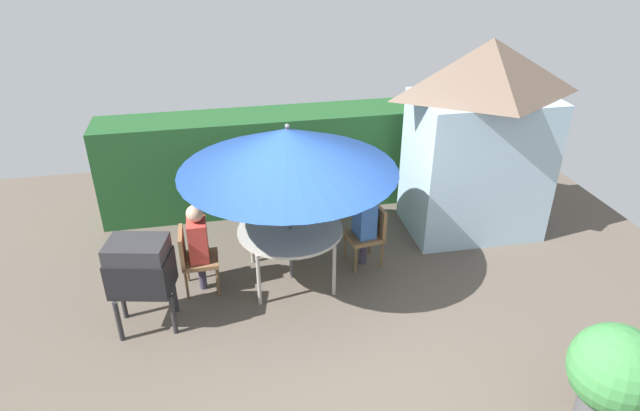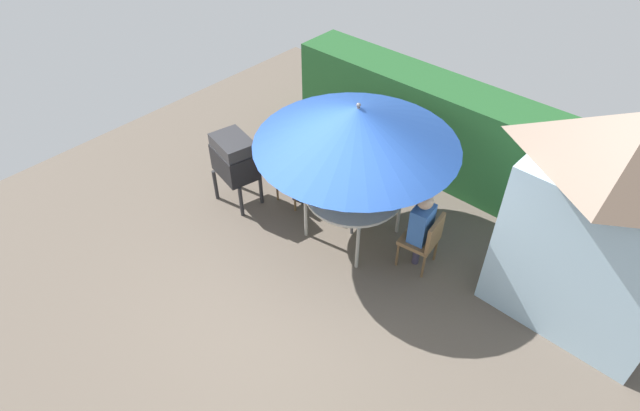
% 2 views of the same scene
% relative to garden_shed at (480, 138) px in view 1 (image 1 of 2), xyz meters
% --- Properties ---
extents(ground_plane, '(11.00, 11.00, 0.00)m').
position_rel_garden_shed_xyz_m(ground_plane, '(-2.79, -2.07, -1.52)').
color(ground_plane, brown).
extents(hedge_backdrop, '(5.88, 0.87, 1.63)m').
position_rel_garden_shed_xyz_m(hedge_backdrop, '(-2.79, 1.43, -0.71)').
color(hedge_backdrop, '#1E4C23').
rests_on(hedge_backdrop, ground).
extents(garden_shed, '(2.10, 1.41, 2.98)m').
position_rel_garden_shed_xyz_m(garden_shed, '(0.00, 0.00, 0.00)').
color(garden_shed, '#9EBCD1').
rests_on(garden_shed, ground).
extents(patio_table, '(1.40, 1.40, 0.79)m').
position_rel_garden_shed_xyz_m(patio_table, '(-2.99, -0.81, -0.78)').
color(patio_table, '#B2ADA3').
rests_on(patio_table, ground).
extents(patio_umbrella, '(2.76, 2.76, 2.25)m').
position_rel_garden_shed_xyz_m(patio_umbrella, '(-2.99, -0.81, 0.39)').
color(patio_umbrella, '#4C4C51').
rests_on(patio_umbrella, ground).
extents(bbq_grill, '(0.79, 0.64, 1.20)m').
position_rel_garden_shed_xyz_m(bbq_grill, '(-4.85, -1.44, -0.67)').
color(bbq_grill, black).
rests_on(bbq_grill, ground).
extents(chair_near_shed, '(0.47, 0.46, 0.90)m').
position_rel_garden_shed_xyz_m(chair_near_shed, '(-4.28, -0.81, -1.00)').
color(chair_near_shed, olive).
rests_on(chair_near_shed, ground).
extents(chair_far_side, '(0.52, 0.52, 0.90)m').
position_rel_garden_shed_xyz_m(chair_far_side, '(-1.85, -0.65, -1.00)').
color(chair_far_side, olive).
rests_on(chair_far_side, ground).
extents(potted_plant_by_shed, '(0.87, 0.87, 1.14)m').
position_rel_garden_shed_xyz_m(potted_plant_by_shed, '(-0.39, -3.84, -0.87)').
color(potted_plant_by_shed, '#4C4C51').
rests_on(potted_plant_by_shed, ground).
extents(person_in_red, '(0.24, 0.34, 1.26)m').
position_rel_garden_shed_xyz_m(person_in_red, '(-4.20, -0.81, -0.74)').
color(person_in_red, '#CC3D33').
rests_on(person_in_red, ground).
extents(person_in_blue, '(0.28, 0.37, 1.26)m').
position_rel_garden_shed_xyz_m(person_in_blue, '(-1.93, -0.67, -0.74)').
color(person_in_blue, '#3866B2').
rests_on(person_in_blue, ground).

